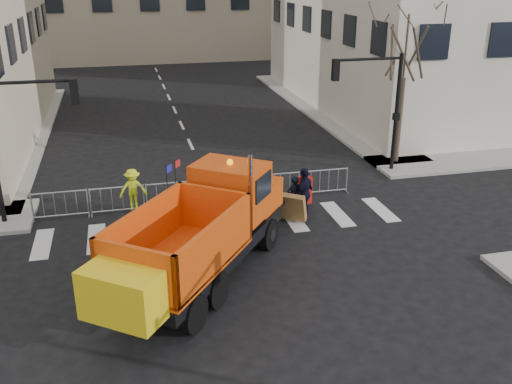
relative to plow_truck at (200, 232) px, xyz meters
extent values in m
plane|color=black|center=(1.54, -1.77, -1.66)|extent=(120.00, 120.00, 0.00)
cube|color=gray|center=(1.54, 6.73, -1.58)|extent=(64.00, 5.00, 0.15)
cylinder|color=black|center=(10.04, 7.73, 1.04)|extent=(0.18, 0.18, 5.40)
cube|color=black|center=(0.13, 0.18, -0.73)|extent=(6.07, 7.00, 0.44)
cylinder|color=black|center=(0.85, 2.84, -1.12)|extent=(0.93, 1.07, 1.08)
cylinder|color=black|center=(2.50, 1.59, -1.12)|extent=(0.93, 1.07, 1.08)
cylinder|color=black|center=(-1.46, -0.22, -1.12)|extent=(0.93, 1.07, 1.08)
cylinder|color=black|center=(0.19, -1.46, -1.12)|extent=(0.93, 1.07, 1.08)
cylinder|color=black|center=(-2.23, -1.23, -1.12)|extent=(0.93, 1.07, 1.08)
cylinder|color=black|center=(-0.59, -2.48, -1.12)|extent=(0.93, 1.07, 1.08)
cube|color=#D5440B|center=(2.03, 2.68, -0.04)|extent=(2.59, 2.50, 0.98)
cube|color=#D5440B|center=(1.26, 1.67, 0.55)|extent=(2.75, 2.62, 1.77)
cylinder|color=silver|center=(1.64, 0.46, 0.89)|extent=(0.14, 0.14, 2.36)
cube|color=#D5440B|center=(-0.70, -0.92, 0.31)|extent=(4.56, 4.93, 1.62)
cube|color=yellow|center=(-2.30, -3.03, 0.01)|extent=(2.16, 1.97, 1.28)
cube|color=brown|center=(3.04, 4.01, -1.02)|extent=(2.85, 2.35, 1.10)
imported|color=black|center=(4.10, 3.89, -0.84)|extent=(0.69, 0.56, 1.64)
imported|color=black|center=(2.92, 4.30, -0.86)|extent=(0.88, 0.75, 1.60)
imported|color=black|center=(4.46, 3.71, -0.66)|extent=(1.16, 1.18, 2.00)
imported|color=#D5E31A|center=(-1.75, 5.76, -0.70)|extent=(1.09, 0.69, 1.61)
cube|color=#9F140C|center=(4.82, 4.73, -0.96)|extent=(0.55, 0.52, 1.10)
camera|label=1|loc=(-1.94, -15.04, 7.27)|focal=40.00mm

